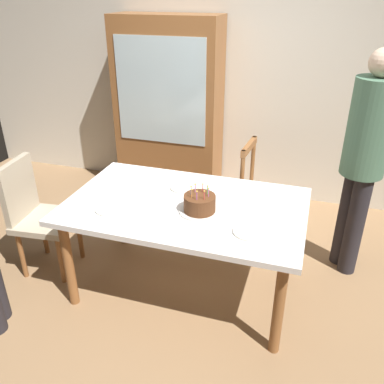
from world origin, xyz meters
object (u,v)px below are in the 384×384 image
(chair_spindle_back, at_px, (228,191))
(china_cabinet, at_px, (169,110))
(chair_upholstered, at_px, (35,211))
(person_guest, at_px, (364,154))
(dining_table, at_px, (185,213))
(birthday_cake, at_px, (200,204))
(plate_near_guest, at_px, (250,232))
(plate_near_celebrant, at_px, (111,209))
(plate_far_side, at_px, (185,187))

(chair_spindle_back, bearing_deg, china_cabinet, 139.21)
(chair_upholstered, xyz_separation_m, person_guest, (2.42, 0.76, 0.49))
(dining_table, height_order, birthday_cake, birthday_cake)
(dining_table, bearing_deg, plate_near_guest, -24.88)
(dining_table, bearing_deg, person_guest, 29.20)
(dining_table, distance_m, china_cabinet, 1.73)
(birthday_cake, relative_size, plate_near_celebrant, 1.27)
(dining_table, relative_size, birthday_cake, 6.05)
(person_guest, height_order, china_cabinet, china_cabinet)
(dining_table, relative_size, china_cabinet, 0.89)
(chair_spindle_back, distance_m, chair_upholstered, 1.66)
(china_cabinet, bearing_deg, chair_spindle_back, -40.79)
(dining_table, distance_m, chair_upholstered, 1.25)
(birthday_cake, xyz_separation_m, plate_near_celebrant, (-0.60, -0.15, -0.05))
(chair_upholstered, relative_size, china_cabinet, 0.50)
(chair_spindle_back, bearing_deg, plate_near_celebrant, -118.86)
(plate_near_celebrant, distance_m, plate_near_guest, 0.97)
(plate_near_celebrant, distance_m, person_guest, 1.90)
(person_guest, bearing_deg, china_cabinet, 154.66)
(birthday_cake, distance_m, chair_upholstered, 1.39)
(birthday_cake, height_order, plate_near_celebrant, birthday_cake)
(birthday_cake, xyz_separation_m, chair_spindle_back, (-0.00, 0.93, -0.35))
(birthday_cake, relative_size, person_guest, 0.16)
(person_guest, bearing_deg, dining_table, -150.80)
(chair_spindle_back, xyz_separation_m, chair_upholstered, (-1.36, -0.94, 0.07))
(plate_far_side, xyz_separation_m, china_cabinet, (-0.62, 1.32, 0.19))
(plate_near_celebrant, bearing_deg, chair_upholstered, 170.00)
(dining_table, xyz_separation_m, china_cabinet, (-0.70, 1.56, 0.28))
(dining_table, height_order, chair_upholstered, chair_upholstered)
(plate_near_celebrant, bearing_deg, plate_far_side, 51.04)
(dining_table, distance_m, person_guest, 1.40)
(chair_spindle_back, distance_m, person_guest, 1.21)
(chair_upholstered, bearing_deg, china_cabinet, 72.18)
(plate_far_side, bearing_deg, chair_upholstered, -163.75)
(plate_near_guest, distance_m, chair_upholstered, 1.76)
(chair_upholstered, relative_size, person_guest, 0.53)
(plate_near_celebrant, height_order, plate_far_side, same)
(chair_spindle_back, bearing_deg, plate_near_guest, -70.55)
(chair_spindle_back, height_order, china_cabinet, china_cabinet)
(plate_far_side, relative_size, china_cabinet, 0.12)
(plate_far_side, height_order, china_cabinet, china_cabinet)
(plate_near_guest, distance_m, person_guest, 1.16)
(chair_upholstered, bearing_deg, plate_near_celebrant, -10.00)
(plate_near_celebrant, relative_size, plate_near_guest, 1.00)
(dining_table, relative_size, chair_spindle_back, 1.78)
(birthday_cake, relative_size, china_cabinet, 0.15)
(person_guest, bearing_deg, plate_near_guest, -127.06)
(china_cabinet, bearing_deg, plate_near_guest, -55.98)
(person_guest, relative_size, china_cabinet, 0.94)
(plate_near_celebrant, distance_m, china_cabinet, 1.82)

